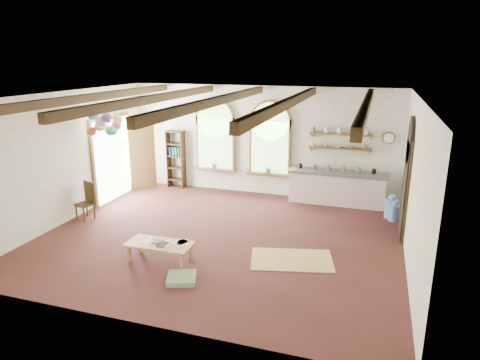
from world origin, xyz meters
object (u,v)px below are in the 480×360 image
at_px(coffee_table, 160,245).
at_px(side_chair, 86,209).
at_px(kitchen_counter, 337,187).
at_px(balloon_cluster, 105,124).

distance_m(coffee_table, side_chair, 3.28).
distance_m(kitchen_counter, balloon_cluster, 6.46).
height_order(side_chair, balloon_cluster, balloon_cluster).
relative_size(kitchen_counter, side_chair, 2.79).
bearing_deg(coffee_table, side_chair, 152.54).
distance_m(kitchen_counter, side_chair, 6.74).
distance_m(side_chair, balloon_cluster, 2.21).
height_order(coffee_table, balloon_cluster, balloon_cluster).
relative_size(coffee_table, balloon_cluster, 1.16).
bearing_deg(coffee_table, kitchen_counter, 57.02).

